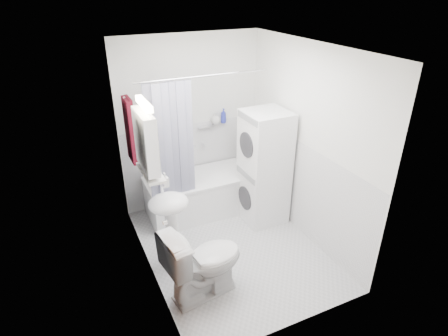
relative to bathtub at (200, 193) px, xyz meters
name	(u,v)px	position (x,y,z in m)	size (l,w,h in m)	color
floor	(231,247)	(0.05, -0.92, -0.31)	(2.60, 2.60, 0.00)	silver
room_walls	(233,136)	(0.05, -0.92, 1.18)	(2.60, 2.60, 2.60)	white
wainscot	(221,195)	(0.05, -0.63, 0.29)	(1.98, 2.58, 2.58)	white
door	(165,223)	(-0.90, -1.47, 0.69)	(0.05, 2.00, 2.00)	brown
bathtub	(200,193)	(0.00, 0.00, 0.00)	(1.46, 0.69, 0.56)	white
tub_spout	(203,145)	(0.20, 0.33, 0.57)	(0.04, 0.04, 0.12)	silver
curtain_rod	(204,76)	(0.00, -0.29, 1.69)	(0.02, 0.02, 1.64)	silver
shower_curtain	(171,143)	(-0.44, -0.29, 0.94)	(0.55, 0.02, 1.45)	#141646
sink	(170,215)	(-0.70, -0.93, 0.40)	(0.44, 0.37, 1.04)	white
medicine_cabinet	(146,140)	(-0.85, -0.82, 1.26)	(0.13, 0.50, 0.71)	white
shelf	(151,172)	(-0.84, -0.82, 0.89)	(0.18, 0.54, 0.03)	silver
shower_caddy	(206,126)	(0.25, 0.32, 0.84)	(0.22, 0.06, 0.02)	silver
towel	(130,129)	(-0.89, -0.17, 1.15)	(0.07, 0.32, 0.77)	#4D0918
washer_dryer	(264,168)	(0.73, -0.50, 0.46)	(0.56, 0.55, 1.54)	white
toilet	(204,262)	(-0.54, -1.47, 0.10)	(0.47, 0.84, 0.82)	white
soap_pump	(165,183)	(-0.66, -0.67, 0.64)	(0.08, 0.17, 0.08)	gray
shelf_bottle	(154,174)	(-0.84, -0.97, 0.94)	(0.07, 0.18, 0.07)	gray
shelf_cup	(147,162)	(-0.84, -0.70, 0.96)	(0.10, 0.09, 0.10)	gray
shampoo_a	(216,120)	(0.40, 0.32, 0.92)	(0.13, 0.17, 0.13)	gray
shampoo_b	(223,120)	(0.52, 0.32, 0.89)	(0.08, 0.21, 0.08)	#2A33A8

